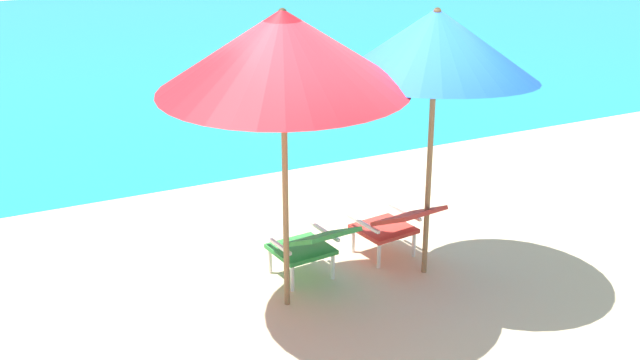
{
  "coord_description": "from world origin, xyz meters",
  "views": [
    {
      "loc": [
        -3.24,
        -5.92,
        3.52
      ],
      "look_at": [
        0.0,
        0.62,
        0.75
      ],
      "focal_mm": 44.46,
      "sensor_mm": 36.0,
      "label": 1
    }
  ],
  "objects_px": {
    "lounge_chair_left": "(311,244)",
    "beach_umbrella_left": "(283,51)",
    "swim_buoy": "(297,111)",
    "lounge_chair_right": "(395,223)",
    "beach_umbrella_right": "(436,45)"
  },
  "relations": [
    {
      "from": "lounge_chair_left",
      "to": "lounge_chair_right",
      "type": "xyz_separation_m",
      "value": [
        0.94,
        0.06,
        0.0
      ]
    },
    {
      "from": "beach_umbrella_left",
      "to": "swim_buoy",
      "type": "bearing_deg",
      "value": 64.25
    },
    {
      "from": "beach_umbrella_left",
      "to": "lounge_chair_left",
      "type": "bearing_deg",
      "value": 35.39
    },
    {
      "from": "lounge_chair_right",
      "to": "swim_buoy",
      "type": "bearing_deg",
      "value": 75.75
    },
    {
      "from": "swim_buoy",
      "to": "lounge_chair_right",
      "type": "relative_size",
      "value": 1.71
    },
    {
      "from": "swim_buoy",
      "to": "beach_umbrella_right",
      "type": "height_order",
      "value": "beach_umbrella_right"
    },
    {
      "from": "swim_buoy",
      "to": "lounge_chair_left",
      "type": "distance_m",
      "value": 5.54
    },
    {
      "from": "lounge_chair_left",
      "to": "beach_umbrella_left",
      "type": "relative_size",
      "value": 0.32
    },
    {
      "from": "swim_buoy",
      "to": "lounge_chair_left",
      "type": "relative_size",
      "value": 1.73
    },
    {
      "from": "beach_umbrella_right",
      "to": "lounge_chair_left",
      "type": "bearing_deg",
      "value": 165.46
    },
    {
      "from": "lounge_chair_left",
      "to": "beach_umbrella_left",
      "type": "height_order",
      "value": "beach_umbrella_left"
    },
    {
      "from": "lounge_chair_right",
      "to": "beach_umbrella_left",
      "type": "relative_size",
      "value": 0.33
    },
    {
      "from": "beach_umbrella_left",
      "to": "beach_umbrella_right",
      "type": "distance_m",
      "value": 1.43
    },
    {
      "from": "swim_buoy",
      "to": "lounge_chair_left",
      "type": "xyz_separation_m",
      "value": [
        -2.21,
        -5.07,
        0.31
      ]
    },
    {
      "from": "swim_buoy",
      "to": "beach_umbrella_left",
      "type": "xyz_separation_m",
      "value": [
        -2.57,
        -5.32,
        2.17
      ]
    }
  ]
}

